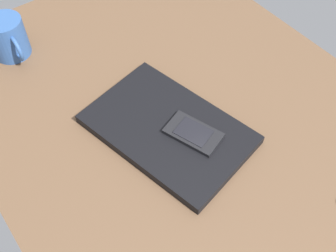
# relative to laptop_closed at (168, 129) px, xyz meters

# --- Properties ---
(desk_surface) EXTENTS (1.20, 0.80, 0.03)m
(desk_surface) POSITION_rel_laptop_closed_xyz_m (0.03, 0.05, -0.02)
(desk_surface) COLOR brown
(desk_surface) RESTS_ON ground
(laptop_closed) EXTENTS (0.36, 0.28, 0.02)m
(laptop_closed) POSITION_rel_laptop_closed_xyz_m (0.00, 0.00, 0.00)
(laptop_closed) COLOR black
(laptop_closed) RESTS_ON desk_surface
(cell_phone_on_laptop) EXTENTS (0.12, 0.10, 0.01)m
(cell_phone_on_laptop) POSITION_rel_laptop_closed_xyz_m (0.05, 0.03, 0.01)
(cell_phone_on_laptop) COLOR black
(cell_phone_on_laptop) RESTS_ON laptop_closed
(coffee_mug) EXTENTS (0.12, 0.09, 0.09)m
(coffee_mug) POSITION_rel_laptop_closed_xyz_m (-0.41, -0.16, 0.04)
(coffee_mug) COLOR #2D518C
(coffee_mug) RESTS_ON desk_surface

